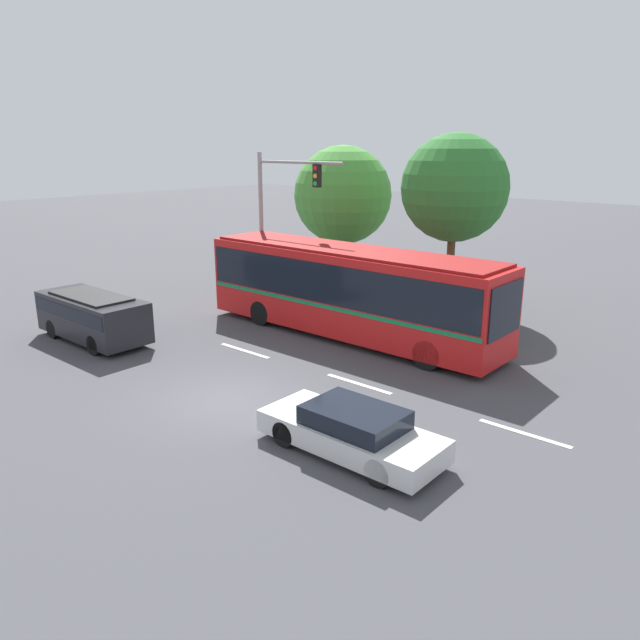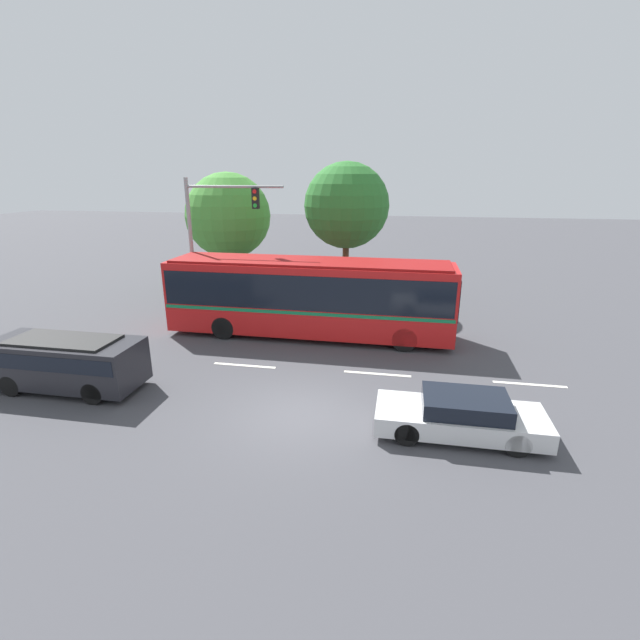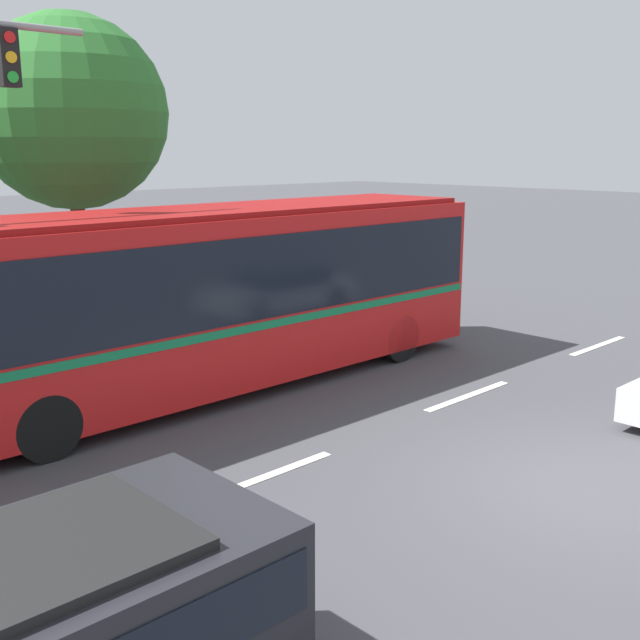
% 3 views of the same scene
% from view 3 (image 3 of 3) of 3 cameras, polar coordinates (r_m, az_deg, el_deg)
% --- Properties ---
extents(ground_plane, '(140.00, 140.00, 0.00)m').
position_cam_3_polar(ground_plane, '(11.02, 18.90, -11.70)').
color(ground_plane, '#444449').
extents(city_bus, '(12.34, 2.69, 3.36)m').
position_cam_3_polar(city_bus, '(14.10, -8.73, 2.26)').
color(city_bus, red).
rests_on(city_bus, ground).
extents(flowering_hedge, '(8.84, 1.51, 1.42)m').
position_cam_3_polar(flowering_hedge, '(17.49, -15.92, -0.13)').
color(flowering_hedge, '#286028').
rests_on(flowering_hedge, ground).
extents(street_tree_centre, '(4.56, 4.56, 7.53)m').
position_cam_3_polar(street_tree_centre, '(19.64, -18.01, 14.41)').
color(street_tree_centre, brown).
rests_on(street_tree_centre, ground).
extents(lane_stripe_near, '(2.40, 0.16, 0.01)m').
position_cam_3_polar(lane_stripe_near, '(18.67, 19.96, -1.81)').
color(lane_stripe_near, silver).
rests_on(lane_stripe_near, ground).
extents(lane_stripe_mid, '(2.40, 0.16, 0.01)m').
position_cam_3_polar(lane_stripe_mid, '(10.78, -4.08, -11.54)').
color(lane_stripe_mid, silver).
rests_on(lane_stripe_mid, ground).
extents(lane_stripe_far, '(2.40, 0.16, 0.01)m').
position_cam_3_polar(lane_stripe_far, '(14.31, 10.94, -5.55)').
color(lane_stripe_far, silver).
rests_on(lane_stripe_far, ground).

